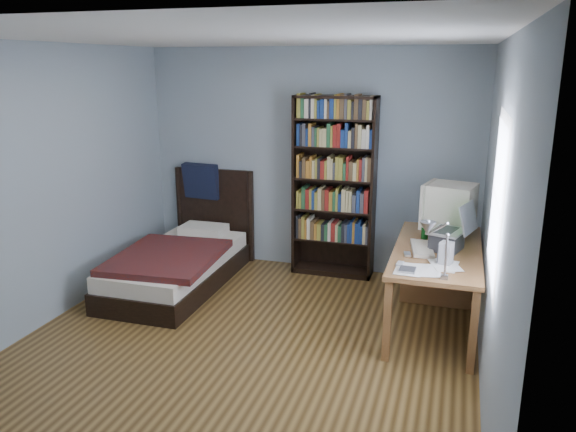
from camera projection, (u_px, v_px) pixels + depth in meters
The scene contains 14 objects.
room at pixel (243, 203), 4.40m from camera, with size 4.20×4.24×2.50m.
desk at pixel (438, 265), 5.47m from camera, with size 0.75×1.65×0.73m.
crt_monitor at pixel (448, 206), 5.30m from camera, with size 0.52×0.48×0.50m.
laptop at pixel (449, 237), 4.90m from camera, with size 0.44×0.42×0.43m.
desk_lamp at pixel (431, 234), 3.87m from camera, with size 0.21×0.47×0.56m.
keyboard at pixel (422, 249), 4.92m from camera, with size 0.18×0.45×0.03m, color #B9AE9A.
speaker at pixel (446, 253), 4.55m from camera, with size 0.10×0.10×0.19m, color #98989A.
soda_can at pixel (425, 233), 5.23m from camera, with size 0.06×0.06×0.11m, color #07350D.
mouse at pixel (437, 239), 5.18m from camera, with size 0.06×0.11×0.04m, color silver.
phone_silver at pixel (407, 254), 4.79m from camera, with size 0.05×0.11×0.02m, color silver.
phone_grey at pixel (400, 264), 4.56m from camera, with size 0.05×0.10×0.02m, color #98989A.
external_drive at pixel (407, 270), 4.41m from camera, with size 0.12×0.12×0.03m, color #98989A.
bookshelf at pixel (334, 187), 6.17m from camera, with size 0.90×0.30×1.99m.
bed at pixel (180, 260), 6.06m from camera, with size 1.09×2.02×1.16m.
Camera 1 is at (1.63, -3.98, 2.31)m, focal length 35.00 mm.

